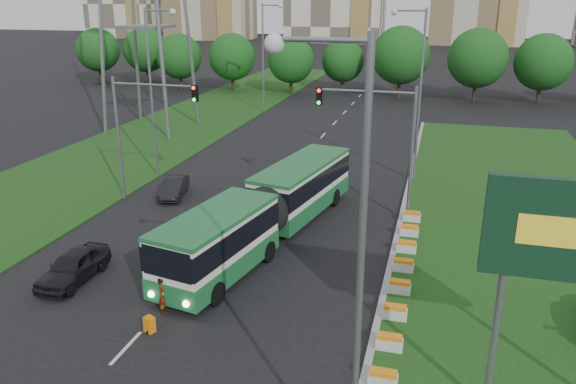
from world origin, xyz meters
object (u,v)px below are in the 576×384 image
(articulated_bus, at_px, (266,209))
(pedestrian, at_px, (163,296))
(traffic_mast_left, at_px, (140,120))
(car_left_far, at_px, (174,187))
(shopping_trolley, at_px, (149,325))
(car_left_near, at_px, (73,266))
(traffic_mast_median, at_px, (385,131))

(articulated_bus, bearing_deg, pedestrian, -91.18)
(traffic_mast_left, distance_m, articulated_bus, 10.84)
(car_left_far, relative_size, shopping_trolley, 5.76)
(car_left_near, xyz_separation_m, car_left_far, (-0.80, 12.06, -0.10))
(car_left_near, height_order, pedestrian, pedestrian)
(car_left_far, distance_m, shopping_trolley, 16.30)
(car_left_far, bearing_deg, traffic_mast_median, -14.56)
(articulated_bus, distance_m, car_left_far, 9.61)
(traffic_mast_median, distance_m, articulated_bus, 8.29)
(traffic_mast_left, distance_m, car_left_far, 5.07)
(traffic_mast_median, relative_size, traffic_mast_left, 1.00)
(traffic_mast_left, height_order, shopping_trolley, traffic_mast_left)
(traffic_mast_median, distance_m, car_left_far, 14.54)
(articulated_bus, bearing_deg, car_left_far, 158.73)
(traffic_mast_left, relative_size, articulated_bus, 0.46)
(traffic_mast_left, bearing_deg, pedestrian, -58.20)
(car_left_far, bearing_deg, articulated_bus, -45.82)
(car_left_near, height_order, car_left_far, car_left_near)
(traffic_mast_left, distance_m, shopping_trolley, 16.57)
(traffic_mast_median, bearing_deg, car_left_far, 178.98)
(pedestrian, xyz_separation_m, shopping_trolley, (0.09, -1.45, -0.49))
(traffic_mast_median, height_order, pedestrian, traffic_mast_median)
(traffic_mast_left, height_order, car_left_near, traffic_mast_left)
(traffic_mast_left, bearing_deg, traffic_mast_median, 3.77)
(car_left_far, distance_m, pedestrian, 14.94)
(shopping_trolley, bearing_deg, traffic_mast_median, 86.80)
(traffic_mast_median, distance_m, car_left_near, 18.13)
(traffic_mast_median, xyz_separation_m, shopping_trolley, (-7.43, -14.77, -5.02))
(car_left_far, bearing_deg, traffic_mast_left, -151.94)
(traffic_mast_left, bearing_deg, shopping_trolley, -60.69)
(car_left_far, xyz_separation_m, shopping_trolley, (6.33, -15.02, -0.30))
(articulated_bus, relative_size, car_left_far, 4.54)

